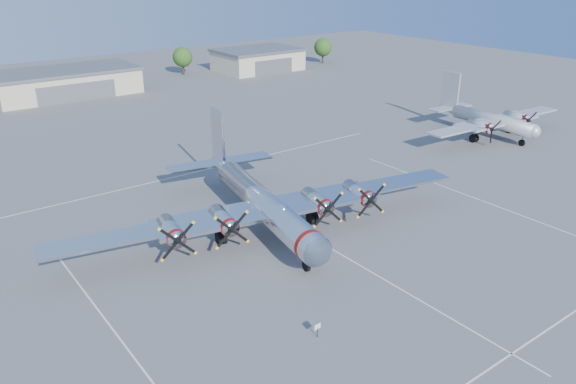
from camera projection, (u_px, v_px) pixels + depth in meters
ground at (317, 241)px, 56.70m from camera, size 260.00×260.00×0.00m
parking_lines at (329, 247)px, 55.40m from camera, size 60.00×50.08×0.01m
hangar_center at (66, 82)px, 116.25m from camera, size 28.60×14.60×5.40m
hangar_east at (258, 59)px, 142.80m from camera, size 20.60×14.60×5.40m
tree_east at (183, 57)px, 136.73m from camera, size 4.80×4.80×6.64m
tree_far_east at (323, 47)px, 151.84m from camera, size 4.80×4.80×6.64m
main_bomber_b29 at (261, 226)px, 59.76m from camera, size 48.71×37.67×9.71m
twin_engine_east at (486, 136)px, 90.39m from camera, size 29.38×21.81×9.00m
info_placard at (317, 328)px, 41.94m from camera, size 0.61×0.10×1.16m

